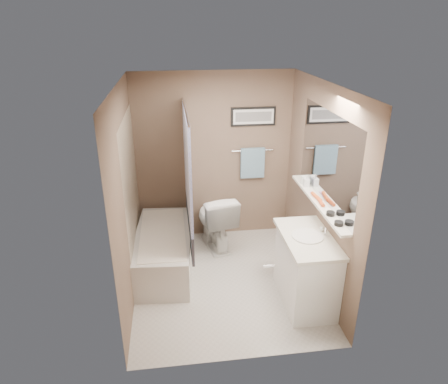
{
  "coord_description": "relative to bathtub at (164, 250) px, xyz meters",
  "views": [
    {
      "loc": [
        -0.57,
        -4.08,
        3.01
      ],
      "look_at": [
        0.0,
        0.15,
        1.15
      ],
      "focal_mm": 32.0,
      "sensor_mm": 36.0,
      "label": 1
    }
  ],
  "objects": [
    {
      "name": "faucet_spout",
      "position": [
        1.78,
        -0.89,
        0.64
      ],
      "size": [
        0.02,
        0.02,
        0.1
      ],
      "primitive_type": "cylinder",
      "color": "white",
      "rests_on": "countertop"
    },
    {
      "name": "curtain_rod",
      "position": [
        0.35,
        0.08,
        1.8
      ],
      "size": [
        0.02,
        1.55,
        0.02
      ],
      "primitive_type": "cylinder",
      "rotation": [
        1.57,
        0.0,
        0.0
      ],
      "color": "silver",
      "rests_on": "wall_left"
    },
    {
      "name": "ceiling",
      "position": [
        0.75,
        -0.42,
        2.13
      ],
      "size": [
        2.2,
        2.5,
        0.04
      ],
      "primitive_type": "cube",
      "color": "white",
      "rests_on": "wall_back"
    },
    {
      "name": "bathtub",
      "position": [
        0.0,
        0.0,
        0.0
      ],
      "size": [
        0.82,
        1.55,
        0.5
      ],
      "primitive_type": "cube",
      "rotation": [
        0.0,
        0.0,
        -0.08
      ],
      "color": "silver",
      "rests_on": "ground"
    },
    {
      "name": "art_image",
      "position": [
        1.3,
        0.79,
        1.53
      ],
      "size": [
        0.5,
        0.0,
        0.13
      ],
      "primitive_type": "cube",
      "color": "#595959",
      "rests_on": "art_mat"
    },
    {
      "name": "soap_bottle",
      "position": [
        1.79,
        -0.16,
        0.94
      ],
      "size": [
        0.07,
        0.08,
        0.15
      ],
      "primitive_type": "imported",
      "rotation": [
        0.0,
        0.0,
        -0.1
      ],
      "color": "#999999",
      "rests_on": "shelf"
    },
    {
      "name": "candle_bowl_near",
      "position": [
        1.79,
        -1.17,
        0.89
      ],
      "size": [
        0.09,
        0.09,
        0.04
      ],
      "primitive_type": "cylinder",
      "color": "black",
      "rests_on": "shelf"
    },
    {
      "name": "countertop",
      "position": [
        1.59,
        -0.89,
        0.57
      ],
      "size": [
        0.54,
        0.96,
        0.04
      ],
      "primitive_type": "cube",
      "color": "silver",
      "rests_on": "vanity"
    },
    {
      "name": "mirror",
      "position": [
        1.84,
        -0.57,
        1.37
      ],
      "size": [
        0.02,
        1.6,
        1.0
      ],
      "primitive_type": "cube",
      "color": "silver",
      "rests_on": "wall_right"
    },
    {
      "name": "sink_basin",
      "position": [
        1.58,
        -0.89,
        0.6
      ],
      "size": [
        0.34,
        0.34,
        0.01
      ],
      "primitive_type": "cylinder",
      "color": "white",
      "rests_on": "countertop"
    },
    {
      "name": "wall_back",
      "position": [
        0.75,
        0.81,
        0.95
      ],
      "size": [
        2.2,
        0.04,
        2.4
      ],
      "primitive_type": "cube",
      "color": "brown",
      "rests_on": "ground"
    },
    {
      "name": "hair_brush_front",
      "position": [
        1.79,
        -0.65,
        0.89
      ],
      "size": [
        0.05,
        0.22,
        0.04
      ],
      "primitive_type": "cylinder",
      "rotation": [
        1.57,
        0.0,
        -0.06
      ],
      "color": "#C2461B",
      "rests_on": "shelf"
    },
    {
      "name": "door",
      "position": [
        1.3,
        -1.67,
        0.75
      ],
      "size": [
        0.8,
        0.02,
        2.0
      ],
      "primitive_type": "cube",
      "color": "silver",
      "rests_on": "wall_front"
    },
    {
      "name": "glass_jar",
      "position": [
        1.79,
        -0.07,
        0.92
      ],
      "size": [
        0.08,
        0.08,
        0.1
      ],
      "primitive_type": "cylinder",
      "color": "white",
      "rests_on": "shelf"
    },
    {
      "name": "tub_rim",
      "position": [
        -0.0,
        -0.0,
        0.25
      ],
      "size": [
        0.56,
        1.36,
        0.02
      ],
      "primitive_type": "cube",
      "color": "white",
      "rests_on": "bathtub"
    },
    {
      "name": "art_frame",
      "position": [
        1.3,
        0.81,
        1.53
      ],
      "size": [
        0.62,
        0.02,
        0.26
      ],
      "primitive_type": "cube",
      "color": "black",
      "rests_on": "wall_back"
    },
    {
      "name": "curtain_lower",
      "position": [
        0.35,
        0.08,
        0.33
      ],
      "size": [
        0.03,
        1.45,
        0.36
      ],
      "primitive_type": "cube",
      "color": "#243143",
      "rests_on": "curtain_rod"
    },
    {
      "name": "ground",
      "position": [
        0.75,
        -0.42,
        -0.25
      ],
      "size": [
        2.5,
        2.5,
        0.0
      ],
      "primitive_type": "plane",
      "color": "#BCB7AF",
      "rests_on": "ground"
    },
    {
      "name": "wall_right",
      "position": [
        1.83,
        -0.42,
        0.95
      ],
      "size": [
        0.04,
        2.5,
        2.4
      ],
      "primitive_type": "cube",
      "color": "brown",
      "rests_on": "ground"
    },
    {
      "name": "vanity",
      "position": [
        1.6,
        -0.89,
        0.15
      ],
      "size": [
        0.51,
        0.91,
        0.8
      ],
      "primitive_type": "cube",
      "rotation": [
        0.0,
        0.0,
        -0.01
      ],
      "color": "white",
      "rests_on": "ground"
    },
    {
      "name": "wall_left",
      "position": [
        -0.33,
        -0.42,
        0.95
      ],
      "size": [
        0.04,
        2.5,
        2.4
      ],
      "primitive_type": "cube",
      "color": "brown",
      "rests_on": "ground"
    },
    {
      "name": "toilet",
      "position": [
        0.72,
        0.45,
        0.16
      ],
      "size": [
        0.62,
        0.89,
        0.83
      ],
      "primitive_type": "imported",
      "rotation": [
        0.0,
        0.0,
        3.35
      ],
      "color": "white",
      "rests_on": "ground"
    },
    {
      "name": "pink_comb",
      "position": [
        1.79,
        -0.41,
        0.87
      ],
      "size": [
        0.04,
        0.16,
        0.01
      ],
      "primitive_type": "cube",
      "rotation": [
        0.0,
        0.0,
        0.06
      ],
      "color": "pink",
      "rests_on": "shelf"
    },
    {
      "name": "curtain_upper",
      "position": [
        0.35,
        0.08,
        1.15
      ],
      "size": [
        0.03,
        1.45,
        1.28
      ],
      "primitive_type": "cube",
      "color": "white",
      "rests_on": "curtain_rod"
    },
    {
      "name": "wall_front",
      "position": [
        0.75,
        -1.65,
        0.95
      ],
      "size": [
        2.2,
        0.04,
        2.4
      ],
      "primitive_type": "cube",
      "color": "brown",
      "rests_on": "ground"
    },
    {
      "name": "candle_bowl_far",
      "position": [
        1.79,
        -0.95,
        0.89
      ],
      "size": [
        0.09,
        0.09,
        0.04
      ],
      "primitive_type": "cylinder",
      "color": "black",
      "rests_on": "shelf"
    },
    {
      "name": "faucet_knob",
      "position": [
        1.78,
        -0.79,
        0.62
      ],
      "size": [
        0.05,
        0.05,
        0.05
      ],
      "primitive_type": "sphere",
      "color": "white",
      "rests_on": "countertop"
    },
    {
      "name": "towel_bar",
      "position": [
        1.3,
        0.79,
        1.05
      ],
      "size": [
        0.6,
        0.02,
        0.02
      ],
      "primitive_type": "cylinder",
      "rotation": [
        0.0,
        1.57,
        0.0
      ],
      "color": "silver",
      "rests_on": "wall_back"
    },
    {
      "name": "shelf",
      "position": [
        1.79,
        -0.57,
        0.85
      ],
      "size": [
        0.12,
        1.6,
        0.03
      ],
      "primitive_type": "cube",
      "color": "silver",
      "rests_on": "wall_right"
    },
    {
      "name": "door_handle",
      "position": [
        0.97,
        -1.61,
        0.75
      ],
      "size": [
        0.1,
        0.02,
        0.02
      ],
      "primitive_type": "cylinder",
      "rotation": [
        0.0,
        1.57,
        0.0
      ],
      "color": "silver",
      "rests_on": "door"
    },
    {
      "name": "art_mat",
      "position": [
        1.3,
        0.79,
        1.53
      ],
      "size": [
        0.56,
        0.0,
        0.2
      ],
      "primitive_type": "cube",
      "color": "white",
      "rests_on": "art_frame"
    },
    {
      "name": "tile_surround",
      "position": [
        -0.34,
        0.08,
        0.75
      ],
      "size": [
        0.02,
        1.55,
        2.0
      ],
      "primitive_type": "cube",
      "color": "#BDA98F",
      "rests_on": "wall_left"
    },
    {
      "name": "towel",
      "position": [
        1.3,
        0.77,
        0.87
      ],
      "size": [
        0.34,
        0.05,
        0.44
      ],
      "primitive_type": "cube",
      "color": "#95C3D8",
      "rests_on": "towel_bar"
    },
    {
      "name": "hair_brush_back",
      "position": [
        1.79,
        -0.52,
        0.89
      ],
      "size": [
        0.06,
        0.22,
        0.04
      ],
      "primitive_type": "cylinder",
      "rotation": [
        1.57,
        0.0,
        0.1
      ],
      "color": "#D6521E",
      "rests_on": "shelf"
    }
  ]
}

